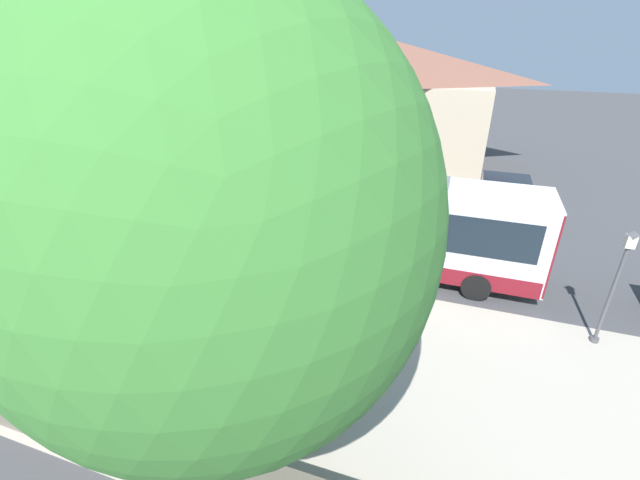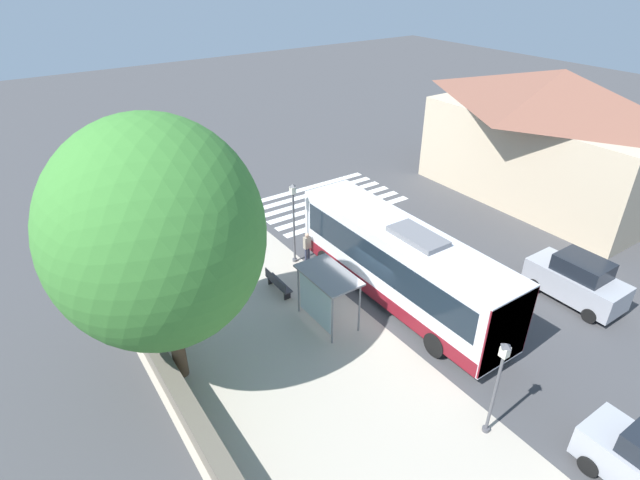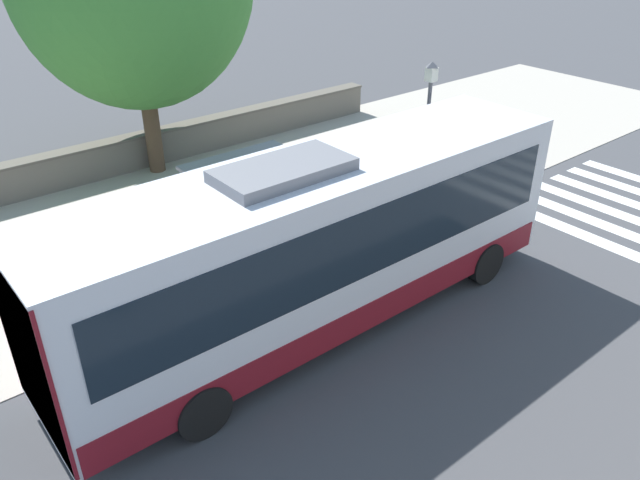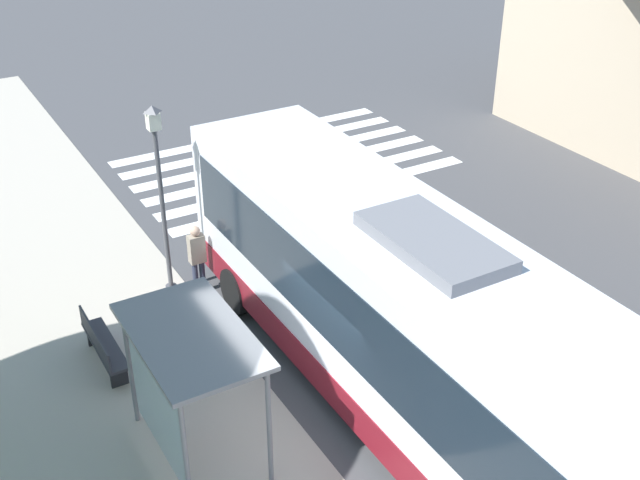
{
  "view_description": "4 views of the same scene",
  "coord_description": "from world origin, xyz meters",
  "px_view_note": "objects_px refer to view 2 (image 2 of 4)",
  "views": [
    {
      "loc": [
        -13.07,
        -2.72,
        8.66
      ],
      "look_at": [
        0.1,
        1.81,
        1.61
      ],
      "focal_mm": 24.0,
      "sensor_mm": 36.0,
      "label": 1
    },
    {
      "loc": [
        -11.34,
        -13.31,
        13.56
      ],
      "look_at": [
        -0.61,
        2.41,
        2.57
      ],
      "focal_mm": 28.0,
      "sensor_mm": 36.0,
      "label": 2
    },
    {
      "loc": [
        9.97,
        -7.05,
        7.94
      ],
      "look_at": [
        0.33,
        0.82,
        0.96
      ],
      "focal_mm": 35.0,
      "sensor_mm": 36.0,
      "label": 3
    },
    {
      "loc": [
        -4.95,
        -9.24,
        9.56
      ],
      "look_at": [
        1.57,
        1.93,
        2.24
      ],
      "focal_mm": 45.0,
      "sensor_mm": 36.0,
      "label": 4
    }
  ],
  "objects_px": {
    "bus_shelter": "(325,284)",
    "bench": "(278,283)",
    "bus": "(400,263)",
    "street_lamp_far": "(294,217)",
    "street_lamp_near": "(498,381)",
    "pedestrian": "(307,245)",
    "shade_tree": "(156,235)",
    "parked_car_far_lane": "(577,280)"
  },
  "relations": [
    {
      "from": "pedestrian",
      "to": "bench",
      "type": "distance_m",
      "value": 2.96
    },
    {
      "from": "pedestrian",
      "to": "shade_tree",
      "type": "height_order",
      "value": "shade_tree"
    },
    {
      "from": "bus",
      "to": "parked_car_far_lane",
      "type": "bearing_deg",
      "value": -34.02
    },
    {
      "from": "street_lamp_near",
      "to": "pedestrian",
      "type": "bearing_deg",
      "value": 86.03
    },
    {
      "from": "parked_car_far_lane",
      "to": "bench",
      "type": "bearing_deg",
      "value": 143.24
    },
    {
      "from": "street_lamp_far",
      "to": "parked_car_far_lane",
      "type": "height_order",
      "value": "street_lamp_far"
    },
    {
      "from": "street_lamp_far",
      "to": "street_lamp_near",
      "type": "bearing_deg",
      "value": -91.42
    },
    {
      "from": "bus_shelter",
      "to": "pedestrian",
      "type": "height_order",
      "value": "bus_shelter"
    },
    {
      "from": "bus",
      "to": "shade_tree",
      "type": "relative_size",
      "value": 1.15
    },
    {
      "from": "bench",
      "to": "bus_shelter",
      "type": "bearing_deg",
      "value": -79.72
    },
    {
      "from": "pedestrian",
      "to": "street_lamp_far",
      "type": "relative_size",
      "value": 0.38
    },
    {
      "from": "bus_shelter",
      "to": "street_lamp_near",
      "type": "bearing_deg",
      "value": -81.17
    },
    {
      "from": "street_lamp_far",
      "to": "shade_tree",
      "type": "xyz_separation_m",
      "value": [
        -7.55,
        -4.26,
        3.41
      ]
    },
    {
      "from": "bus",
      "to": "street_lamp_far",
      "type": "height_order",
      "value": "street_lamp_far"
    },
    {
      "from": "bus_shelter",
      "to": "parked_car_far_lane",
      "type": "xyz_separation_m",
      "value": [
        10.09,
        -4.94,
        -0.94
      ]
    },
    {
      "from": "bus_shelter",
      "to": "bench",
      "type": "bearing_deg",
      "value": 100.28
    },
    {
      "from": "bus",
      "to": "parked_car_far_lane",
      "type": "height_order",
      "value": "bus"
    },
    {
      "from": "bus_shelter",
      "to": "pedestrian",
      "type": "relative_size",
      "value": 1.7
    },
    {
      "from": "street_lamp_near",
      "to": "bus",
      "type": "bearing_deg",
      "value": 70.95
    },
    {
      "from": "bus",
      "to": "street_lamp_far",
      "type": "xyz_separation_m",
      "value": [
        -2.1,
        5.33,
        0.57
      ]
    },
    {
      "from": "bus_shelter",
      "to": "shade_tree",
      "type": "xyz_separation_m",
      "value": [
        -6.08,
        0.53,
        3.96
      ]
    },
    {
      "from": "bus_shelter",
      "to": "street_lamp_near",
      "type": "relative_size",
      "value": 0.74
    },
    {
      "from": "bus",
      "to": "bus_shelter",
      "type": "xyz_separation_m",
      "value": [
        -3.57,
        0.54,
        0.03
      ]
    },
    {
      "from": "bus",
      "to": "street_lamp_near",
      "type": "height_order",
      "value": "bus"
    },
    {
      "from": "street_lamp_near",
      "to": "street_lamp_far",
      "type": "bearing_deg",
      "value": 88.58
    },
    {
      "from": "bus",
      "to": "bench",
      "type": "height_order",
      "value": "bus"
    },
    {
      "from": "pedestrian",
      "to": "parked_car_far_lane",
      "type": "height_order",
      "value": "parked_car_far_lane"
    },
    {
      "from": "bus_shelter",
      "to": "bus",
      "type": "bearing_deg",
      "value": -8.57
    },
    {
      "from": "bench",
      "to": "street_lamp_far",
      "type": "relative_size",
      "value": 0.43
    },
    {
      "from": "parked_car_far_lane",
      "to": "street_lamp_far",
      "type": "bearing_deg",
      "value": 131.54
    },
    {
      "from": "pedestrian",
      "to": "street_lamp_far",
      "type": "height_order",
      "value": "street_lamp_far"
    },
    {
      "from": "bus_shelter",
      "to": "pedestrian",
      "type": "bearing_deg",
      "value": 65.8
    },
    {
      "from": "bus",
      "to": "street_lamp_near",
      "type": "relative_size",
      "value": 2.98
    },
    {
      "from": "bus",
      "to": "bench",
      "type": "relative_size",
      "value": 6.14
    },
    {
      "from": "pedestrian",
      "to": "street_lamp_near",
      "type": "relative_size",
      "value": 0.43
    },
    {
      "from": "bus",
      "to": "bus_shelter",
      "type": "distance_m",
      "value": 3.61
    },
    {
      "from": "pedestrian",
      "to": "shade_tree",
      "type": "distance_m",
      "value": 10.26
    },
    {
      "from": "street_lamp_far",
      "to": "parked_car_far_lane",
      "type": "xyz_separation_m",
      "value": [
        8.62,
        -9.73,
        -1.49
      ]
    },
    {
      "from": "pedestrian",
      "to": "street_lamp_far",
      "type": "distance_m",
      "value": 1.69
    },
    {
      "from": "pedestrian",
      "to": "bus_shelter",
      "type": "bearing_deg",
      "value": -114.2
    },
    {
      "from": "bench",
      "to": "parked_car_far_lane",
      "type": "bearing_deg",
      "value": -36.76
    },
    {
      "from": "bus_shelter",
      "to": "street_lamp_far",
      "type": "height_order",
      "value": "street_lamp_far"
    }
  ]
}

